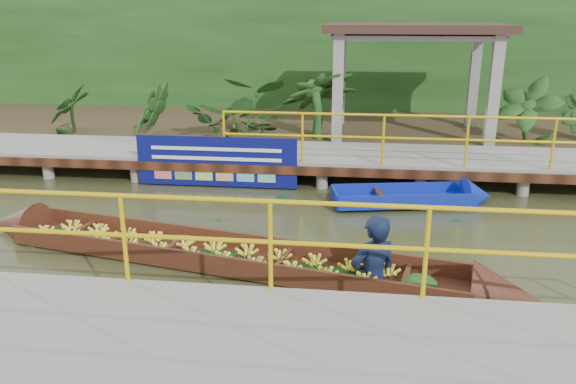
# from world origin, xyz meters

# --- Properties ---
(ground) EXTENTS (80.00, 80.00, 0.00)m
(ground) POSITION_xyz_m (0.00, 0.00, 0.00)
(ground) COLOR #32361B
(ground) RESTS_ON ground
(land_strip) EXTENTS (30.00, 8.00, 0.45)m
(land_strip) POSITION_xyz_m (0.00, 7.50, 0.23)
(land_strip) COLOR #332B19
(land_strip) RESTS_ON ground
(far_dock) EXTENTS (16.00, 2.06, 1.66)m
(far_dock) POSITION_xyz_m (0.02, 3.43, 0.48)
(far_dock) COLOR gray
(far_dock) RESTS_ON ground
(pavilion) EXTENTS (4.40, 3.00, 3.00)m
(pavilion) POSITION_xyz_m (3.00, 6.30, 2.82)
(pavilion) COLOR gray
(pavilion) RESTS_ON ground
(foliage_backdrop) EXTENTS (30.00, 0.80, 4.00)m
(foliage_backdrop) POSITION_xyz_m (0.00, 10.00, 2.00)
(foliage_backdrop) COLOR #163B12
(foliage_backdrop) RESTS_ON ground
(vendor_boat) EXTENTS (8.49, 2.57, 2.22)m
(vendor_boat) POSITION_xyz_m (0.32, -1.22, 0.31)
(vendor_boat) COLOR #331A0E
(vendor_boat) RESTS_ON ground
(moored_blue_boat) EXTENTS (3.12, 1.34, 0.72)m
(moored_blue_boat) POSITION_xyz_m (3.29, 1.95, 0.13)
(moored_blue_boat) COLOR #0D1F99
(moored_blue_boat) RESTS_ON ground
(blue_banner) EXTENTS (3.34, 0.04, 1.04)m
(blue_banner) POSITION_xyz_m (-1.17, 2.48, 0.56)
(blue_banner) COLOR #0B0F5A
(blue_banner) RESTS_ON ground
(tropical_plants) EXTENTS (14.12, 1.12, 1.40)m
(tropical_plants) POSITION_xyz_m (0.54, 5.30, 1.15)
(tropical_plants) COLOR #163B12
(tropical_plants) RESTS_ON ground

